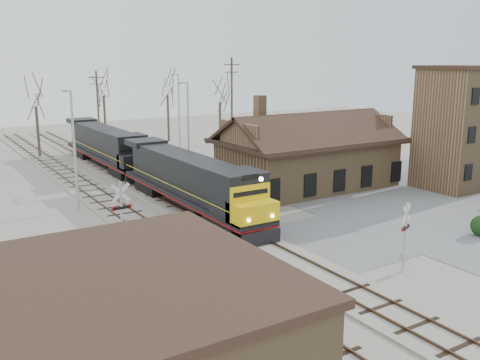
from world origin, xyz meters
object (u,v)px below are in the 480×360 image
Objects in this scene: signal_tower at (458,129)px; locomotive_lead at (192,182)px; depot at (308,159)px; locomotive_trailing at (107,146)px.

locomotive_lead is at bearing 166.85° from signal_tower.
depot is 0.81× the size of locomotive_trailing.
signal_tower is at bearing -33.97° from depot.
depot is 21.06m from locomotive_trailing.
depot is 12.82m from signal_tower.
depot is 12.12m from locomotive_lead.
depot is at bearing 146.03° from signal_tower.
signal_tower reaches higher than depot.
locomotive_lead is (-22.39, 5.23, -2.89)m from signal_tower.
signal_tower is 33.18m from locomotive_trailing.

